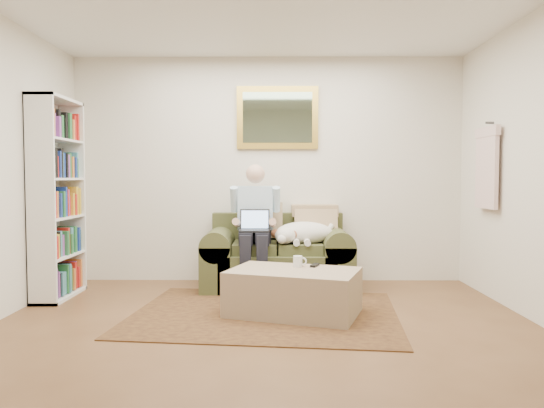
{
  "coord_description": "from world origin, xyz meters",
  "views": [
    {
      "loc": [
        0.09,
        -3.69,
        1.21
      ],
      "look_at": [
        0.06,
        1.47,
        0.95
      ],
      "focal_mm": 35.0,
      "sensor_mm": 36.0,
      "label": 1
    }
  ],
  "objects_px": {
    "sofa": "(277,263)",
    "bookshelf": "(57,198)",
    "ottoman": "(294,292)",
    "sleeping_dog": "(304,233)",
    "laptop": "(255,225)",
    "coffee_mug": "(298,261)",
    "seated_man": "(255,228)"
  },
  "relations": [
    {
      "from": "sofa",
      "to": "laptop",
      "type": "distance_m",
      "value": 0.54
    },
    {
      "from": "seated_man",
      "to": "sleeping_dog",
      "type": "distance_m",
      "value": 0.54
    },
    {
      "from": "bookshelf",
      "to": "sofa",
      "type": "bearing_deg",
      "value": 11.72
    },
    {
      "from": "sleeping_dog",
      "to": "bookshelf",
      "type": "height_order",
      "value": "bookshelf"
    },
    {
      "from": "sofa",
      "to": "bookshelf",
      "type": "bearing_deg",
      "value": -168.28
    },
    {
      "from": "sofa",
      "to": "coffee_mug",
      "type": "xyz_separation_m",
      "value": [
        0.18,
        -0.98,
        0.17
      ]
    },
    {
      "from": "ottoman",
      "to": "laptop",
      "type": "bearing_deg",
      "value": 112.33
    },
    {
      "from": "seated_man",
      "to": "ottoman",
      "type": "relative_size",
      "value": 1.23
    },
    {
      "from": "seated_man",
      "to": "sleeping_dog",
      "type": "xyz_separation_m",
      "value": [
        0.53,
        0.07,
        -0.06
      ]
    },
    {
      "from": "laptop",
      "to": "sleeping_dog",
      "type": "height_order",
      "value": "laptop"
    },
    {
      "from": "laptop",
      "to": "sleeping_dog",
      "type": "distance_m",
      "value": 0.55
    },
    {
      "from": "laptop",
      "to": "coffee_mug",
      "type": "xyz_separation_m",
      "value": [
        0.42,
        -0.77,
        -0.26
      ]
    },
    {
      "from": "sleeping_dog",
      "to": "coffee_mug",
      "type": "xyz_separation_m",
      "value": [
        -0.11,
        -0.9,
        -0.16
      ]
    },
    {
      "from": "sofa",
      "to": "bookshelf",
      "type": "height_order",
      "value": "bookshelf"
    },
    {
      "from": "sleeping_dog",
      "to": "laptop",
      "type": "bearing_deg",
      "value": -166.36
    },
    {
      "from": "seated_man",
      "to": "sleeping_dog",
      "type": "bearing_deg",
      "value": 7.13
    },
    {
      "from": "sofa",
      "to": "laptop",
      "type": "bearing_deg",
      "value": -138.98
    },
    {
      "from": "ottoman",
      "to": "coffee_mug",
      "type": "relative_size",
      "value": 10.98
    },
    {
      "from": "seated_man",
      "to": "coffee_mug",
      "type": "xyz_separation_m",
      "value": [
        0.42,
        -0.83,
        -0.23
      ]
    },
    {
      "from": "seated_man",
      "to": "laptop",
      "type": "height_order",
      "value": "seated_man"
    },
    {
      "from": "ottoman",
      "to": "bookshelf",
      "type": "distance_m",
      "value": 2.57
    },
    {
      "from": "laptop",
      "to": "sleeping_dog",
      "type": "relative_size",
      "value": 0.47
    },
    {
      "from": "seated_man",
      "to": "bookshelf",
      "type": "relative_size",
      "value": 0.68
    },
    {
      "from": "seated_man",
      "to": "sleeping_dog",
      "type": "height_order",
      "value": "seated_man"
    },
    {
      "from": "laptop",
      "to": "coffee_mug",
      "type": "bearing_deg",
      "value": -61.37
    },
    {
      "from": "laptop",
      "to": "ottoman",
      "type": "distance_m",
      "value": 1.12
    },
    {
      "from": "sofa",
      "to": "sleeping_dog",
      "type": "xyz_separation_m",
      "value": [
        0.29,
        -0.08,
        0.34
      ]
    },
    {
      "from": "sofa",
      "to": "ottoman",
      "type": "distance_m",
      "value": 1.15
    },
    {
      "from": "sofa",
      "to": "laptop",
      "type": "height_order",
      "value": "laptop"
    },
    {
      "from": "sleeping_dog",
      "to": "coffee_mug",
      "type": "bearing_deg",
      "value": -96.79
    },
    {
      "from": "sleeping_dog",
      "to": "ottoman",
      "type": "xyz_separation_m",
      "value": [
        -0.15,
        -1.05,
        -0.41
      ]
    },
    {
      "from": "ottoman",
      "to": "bookshelf",
      "type": "xyz_separation_m",
      "value": [
        -2.35,
        0.68,
        0.8
      ]
    }
  ]
}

